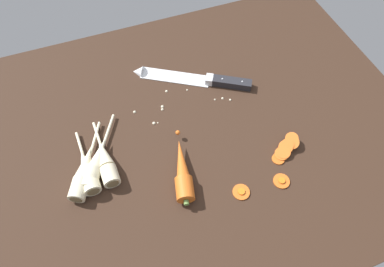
{
  "coord_description": "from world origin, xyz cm",
  "views": [
    {
      "loc": [
        -16.47,
        -46.27,
        74.19
      ],
      "look_at": [
        0.0,
        -2.0,
        1.5
      ],
      "focal_mm": 31.89,
      "sensor_mm": 36.0,
      "label": 1
    }
  ],
  "objects": [
    {
      "name": "parsnip_mid_left",
      "position": [
        -27.72,
        -3.44,
        1.98
      ],
      "size": [
        11.44,
        20.73,
        4.0
      ],
      "color": "beige",
      "rests_on": "ground_plane"
    },
    {
      "name": "chefs_knife",
      "position": [
        6.16,
        16.7,
        0.65
      ],
      "size": [
        31.48,
        20.78,
        4.18
      ],
      "color": "silver",
      "rests_on": "ground_plane"
    },
    {
      "name": "parsnip_back",
      "position": [
        -26.99,
        -3.47,
        1.98
      ],
      "size": [
        4.53,
        18.31,
        4.0
      ],
      "color": "beige",
      "rests_on": "ground_plane"
    },
    {
      "name": "mince_crumbs",
      "position": [
        -2.05,
        8.99,
        0.38
      ],
      "size": [
        26.74,
        10.09,
        0.86
      ],
      "color": "beige",
      "rests_on": "ground_plane"
    },
    {
      "name": "carrot_slice_stray_near",
      "position": [
        15.52,
        -21.26,
        0.36
      ],
      "size": [
        3.92,
        3.92,
        0.7
      ],
      "color": "#D6601E",
      "rests_on": "ground_plane"
    },
    {
      "name": "carrot_slice_stray_mid",
      "position": [
        5.36,
        -20.45,
        0.36
      ],
      "size": [
        4.03,
        4.03,
        0.7
      ],
      "color": "#D6601E",
      "rests_on": "ground_plane"
    },
    {
      "name": "parsnip_front",
      "position": [
        -24.44,
        -1.77,
        1.98
      ],
      "size": [
        12.47,
        20.01,
        4.0
      ],
      "color": "beige",
      "rests_on": "ground_plane"
    },
    {
      "name": "parsnip_mid_right",
      "position": [
        -22.34,
        -2.71,
        1.98
      ],
      "size": [
        4.42,
        19.43,
        4.0
      ],
      "color": "beige",
      "rests_on": "ground_plane"
    },
    {
      "name": "ground_plane",
      "position": [
        0.0,
        0.0,
        -2.0
      ],
      "size": [
        120.0,
        90.0,
        4.0
      ],
      "primitive_type": "cube",
      "color": "#332116"
    },
    {
      "name": "carrot_slice_stack",
      "position": [
        20.5,
        -14.01,
        1.09
      ],
      "size": [
        8.52,
        6.56,
        3.25
      ],
      "color": "#D6601E",
      "rests_on": "ground_plane"
    },
    {
      "name": "whole_carrot",
      "position": [
        -5.93,
        -11.55,
        2.1
      ],
      "size": [
        7.62,
        19.55,
        4.2
      ],
      "color": "#D6601E",
      "rests_on": "ground_plane"
    }
  ]
}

